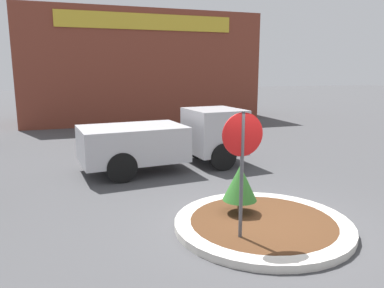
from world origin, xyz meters
name	(u,v)px	position (x,y,z in m)	size (l,w,h in m)	color
ground_plane	(262,227)	(0.00, 0.00, 0.00)	(120.00, 120.00, 0.00)	#474749
traffic_island	(262,224)	(0.00, 0.00, 0.08)	(3.71, 3.71, 0.15)	beige
stop_sign	(242,153)	(-0.79, -0.54, 1.79)	(0.80, 0.07, 2.54)	#4C4C51
island_shrub	(240,183)	(-0.26, 0.58, 0.84)	(0.75, 0.75, 1.08)	brown
utility_truck	(168,139)	(-0.59, 5.32, 1.02)	(5.59, 2.54, 1.94)	#B2B2B7
storefront_building	(139,68)	(1.06, 18.60, 3.40)	(14.63, 6.07, 6.80)	brown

